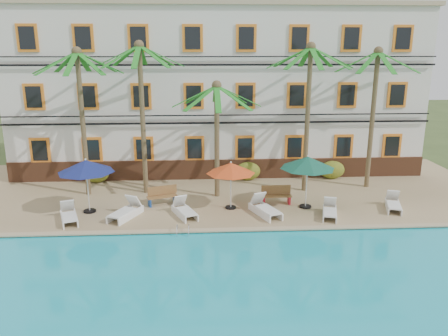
{
  "coord_description": "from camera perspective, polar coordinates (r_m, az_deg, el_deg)",
  "views": [
    {
      "loc": [
        -1.2,
        -18.42,
        7.85
      ],
      "look_at": [
        0.02,
        3.0,
        2.0
      ],
      "focal_mm": 35.0,
      "sensor_mm": 36.0,
      "label": 1
    }
  ],
  "objects": [
    {
      "name": "lounger_e",
      "position": [
        21.16,
        13.65,
        -5.47
      ],
      "size": [
        1.09,
        1.86,
        0.83
      ],
      "color": "white",
      "rests_on": "pool_deck"
    },
    {
      "name": "swimming_pool",
      "position": [
        13.85,
        2.39,
        -18.78
      ],
      "size": [
        26.0,
        12.0,
        0.2
      ],
      "primitive_type": "cube",
      "color": "#19AAC0",
      "rests_on": "ground"
    },
    {
      "name": "lounger_c",
      "position": [
        20.72,
        -5.2,
        -5.48
      ],
      "size": [
        1.34,
        1.99,
        0.89
      ],
      "color": "white",
      "rests_on": "pool_deck"
    },
    {
      "name": "pool_deck",
      "position": [
        24.69,
        -0.32,
        -2.98
      ],
      "size": [
        30.0,
        12.0,
        0.25
      ],
      "primitive_type": "cube",
      "color": "tan",
      "rests_on": "ground"
    },
    {
      "name": "lounger_f",
      "position": [
        23.0,
        21.25,
        -4.39
      ],
      "size": [
        1.18,
        1.92,
        0.85
      ],
      "color": "white",
      "rests_on": "pool_deck"
    },
    {
      "name": "ground",
      "position": [
        20.06,
        0.42,
        -7.79
      ],
      "size": [
        100.0,
        100.0,
        0.0
      ],
      "primitive_type": "plane",
      "color": "#384C23",
      "rests_on": "ground"
    },
    {
      "name": "umbrella_green",
      "position": [
        21.51,
        10.86,
        0.67
      ],
      "size": [
        2.68,
        2.68,
        2.68
      ],
      "color": "black",
      "rests_on": "pool_deck"
    },
    {
      "name": "hotel_building",
      "position": [
        28.53,
        -0.87,
        10.27
      ],
      "size": [
        25.4,
        6.44,
        10.22
      ],
      "color": "silver",
      "rests_on": "pool_deck"
    },
    {
      "name": "shrub_mid",
      "position": [
        26.15,
        3.12,
        -0.41
      ],
      "size": [
        1.5,
        0.9,
        1.1
      ],
      "primitive_type": "ellipsoid",
      "color": "#1C5518",
      "rests_on": "pool_deck"
    },
    {
      "name": "bench_right",
      "position": [
        22.35,
        6.84,
        -3.47
      ],
      "size": [
        1.5,
        0.49,
        0.93
      ],
      "color": "olive",
      "rests_on": "pool_deck"
    },
    {
      "name": "pool_ladder",
      "position": [
        19.02,
        -5.36,
        -8.37
      ],
      "size": [
        0.54,
        0.74,
        0.74
      ],
      "color": "silver",
      "rests_on": "ground"
    },
    {
      "name": "umbrella_blue",
      "position": [
        21.51,
        -17.59,
        0.19
      ],
      "size": [
        2.67,
        2.67,
        2.66
      ],
      "color": "black",
      "rests_on": "pool_deck"
    },
    {
      "name": "palm_d",
      "position": [
        23.72,
        10.97,
        9.03
      ],
      "size": [
        4.53,
        4.53,
        7.98
      ],
      "color": "brown",
      "rests_on": "pool_deck"
    },
    {
      "name": "lounger_b",
      "position": [
        20.94,
        -12.69,
        -5.52
      ],
      "size": [
        1.53,
        2.11,
        0.95
      ],
      "color": "white",
      "rests_on": "pool_deck"
    },
    {
      "name": "palm_c",
      "position": [
        22.5,
        -0.95,
        6.14
      ],
      "size": [
        4.53,
        4.53,
        6.1
      ],
      "color": "brown",
      "rests_on": "pool_deck"
    },
    {
      "name": "palm_e",
      "position": [
        25.34,
        19.02,
        8.57
      ],
      "size": [
        4.53,
        4.53,
        7.75
      ],
      "color": "brown",
      "rests_on": "pool_deck"
    },
    {
      "name": "bench_left",
      "position": [
        22.31,
        -8.15,
        -3.54
      ],
      "size": [
        1.57,
        0.95,
        0.93
      ],
      "color": "olive",
      "rests_on": "pool_deck"
    },
    {
      "name": "shrub_right",
      "position": [
        27.2,
        13.95,
        -0.23
      ],
      "size": [
        1.5,
        0.9,
        1.1
      ],
      "primitive_type": "ellipsoid",
      "color": "#1C5518",
      "rests_on": "pool_deck"
    },
    {
      "name": "shrub_left",
      "position": [
        26.7,
        -16.35,
        -0.69
      ],
      "size": [
        1.5,
        0.9,
        1.1
      ],
      "primitive_type": "ellipsoid",
      "color": "#1C5518",
      "rests_on": "pool_deck"
    },
    {
      "name": "pool_coping",
      "position": [
        19.12,
        0.6,
        -8.07
      ],
      "size": [
        30.0,
        0.35,
        0.06
      ],
      "primitive_type": "cube",
      "color": "tan",
      "rests_on": "pool_deck"
    },
    {
      "name": "lounger_a",
      "position": [
        21.22,
        -19.61,
        -5.84
      ],
      "size": [
        1.26,
        1.97,
        0.88
      ],
      "color": "white",
      "rests_on": "pool_deck"
    },
    {
      "name": "palm_a",
      "position": [
        23.79,
        -18.18,
        8.24
      ],
      "size": [
        4.53,
        4.53,
        7.74
      ],
      "color": "brown",
      "rests_on": "pool_deck"
    },
    {
      "name": "lounger_d",
      "position": [
        20.86,
        5.34,
        -5.26
      ],
      "size": [
        1.44,
        2.17,
        0.97
      ],
      "color": "white",
      "rests_on": "pool_deck"
    },
    {
      "name": "palm_b",
      "position": [
        23.34,
        -10.72,
        9.06
      ],
      "size": [
        4.53,
        4.53,
        8.06
      ],
      "color": "brown",
      "rests_on": "pool_deck"
    },
    {
      "name": "umbrella_red",
      "position": [
        21.07,
        0.9,
        -0.05
      ],
      "size": [
        2.39,
        2.39,
        2.39
      ],
      "color": "black",
      "rests_on": "pool_deck"
    }
  ]
}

